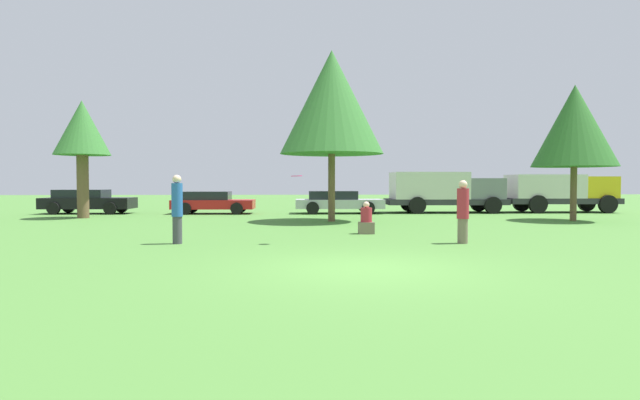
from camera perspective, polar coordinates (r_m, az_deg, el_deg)
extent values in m
plane|color=#477A33|center=(9.89, 4.97, -7.45)|extent=(120.00, 120.00, 0.00)
cylinder|color=#3F3F47|center=(14.23, -15.30, -3.19)|extent=(0.24, 0.24, 0.72)
cylinder|color=#2659A5|center=(14.19, -15.33, 0.02)|extent=(0.29, 0.29, 0.88)
sphere|color=beige|center=(14.18, -15.35, 2.21)|extent=(0.23, 0.23, 0.23)
cylinder|color=#726651|center=(14.33, 15.30, -3.28)|extent=(0.27, 0.27, 0.66)
cylinder|color=#A52633|center=(14.28, 15.33, -0.37)|extent=(0.31, 0.31, 0.80)
sphere|color=beige|center=(14.27, 15.34, 1.64)|extent=(0.23, 0.23, 0.23)
cylinder|color=#F21E72|center=(13.70, -2.57, 2.64)|extent=(0.30, 0.30, 0.03)
cube|color=#726651|center=(16.49, 5.07, -3.05)|extent=(0.48, 0.40, 0.37)
cylinder|color=#A52633|center=(16.46, 5.07, -1.63)|extent=(0.36, 0.36, 0.45)
sphere|color=beige|center=(16.44, 5.07, -0.52)|extent=(0.20, 0.20, 0.20)
cylinder|color=brown|center=(25.96, -24.46, 1.34)|extent=(0.51, 0.51, 2.86)
cone|color=#33702D|center=(26.08, -24.54, 7.19)|extent=(2.46, 2.46, 2.46)
cylinder|color=brown|center=(21.63, 1.27, 1.35)|extent=(0.29, 0.29, 2.79)
cone|color=#33702D|center=(21.88, 1.28, 10.63)|extent=(4.27, 4.27, 4.27)
cylinder|color=brown|center=(24.38, 25.92, 0.61)|extent=(0.26, 0.26, 2.28)
cone|color=#286023|center=(24.49, 26.02, 7.29)|extent=(3.42, 3.42, 3.42)
cube|color=black|center=(29.60, -23.93, -0.31)|extent=(4.57, 1.78, 0.56)
cube|color=black|center=(29.71, -24.55, 0.63)|extent=(2.53, 1.54, 0.42)
cylinder|color=black|center=(29.90, -20.82, -0.70)|extent=(0.63, 0.22, 0.63)
cylinder|color=black|center=(28.31, -21.93, -0.85)|extent=(0.63, 0.22, 0.63)
cylinder|color=black|center=(30.93, -25.74, -0.68)|extent=(0.63, 0.22, 0.63)
cylinder|color=black|center=(29.40, -27.08, -0.82)|extent=(0.63, 0.22, 0.63)
cube|color=red|center=(27.55, -11.51, -0.46)|extent=(4.19, 1.81, 0.46)
cube|color=black|center=(27.59, -12.15, 0.47)|extent=(2.32, 1.56, 0.43)
cylinder|color=black|center=(28.22, -8.63, -0.76)|extent=(0.62, 0.19, 0.61)
cylinder|color=black|center=(26.52, -9.08, -0.93)|extent=(0.62, 0.19, 0.61)
cylinder|color=black|center=(28.65, -13.75, -0.75)|extent=(0.62, 0.19, 0.61)
cylinder|color=black|center=(26.97, -14.51, -0.92)|extent=(0.62, 0.19, 0.61)
cube|color=#B2B2B7|center=(27.31, 2.12, -0.41)|extent=(4.59, 1.98, 0.46)
cube|color=black|center=(27.27, 1.41, 0.53)|extent=(2.54, 1.71, 0.44)
cylinder|color=black|center=(28.38, 4.84, -0.69)|extent=(0.65, 0.22, 0.65)
cylinder|color=black|center=(26.51, 5.30, -0.88)|extent=(0.65, 0.22, 0.65)
cylinder|color=black|center=(28.20, -0.87, -0.70)|extent=(0.65, 0.22, 0.65)
cylinder|color=black|center=(26.32, -0.81, -0.89)|extent=(0.65, 0.22, 0.65)
cube|color=#2D2D33|center=(28.81, 13.46, -0.17)|extent=(6.34, 2.37, 0.30)
cube|color=slate|center=(29.37, 17.14, 1.20)|extent=(2.06, 2.16, 1.10)
cube|color=beige|center=(28.58, 11.77, 1.55)|extent=(3.95, 2.31, 1.42)
cylinder|color=black|center=(30.53, 16.90, -0.37)|extent=(0.88, 0.31, 0.88)
cylinder|color=black|center=(28.42, 18.33, -0.55)|extent=(0.88, 0.31, 0.88)
cylinder|color=black|center=(29.51, 9.64, -0.39)|extent=(0.88, 0.31, 0.88)
cylinder|color=black|center=(27.33, 10.56, -0.58)|extent=(0.88, 0.31, 0.88)
cube|color=#2D2D33|center=(31.14, 24.64, -0.07)|extent=(5.99, 2.20, 0.30)
cube|color=gold|center=(31.98, 27.62, 1.24)|extent=(1.94, 2.01, 1.16)
cube|color=beige|center=(30.76, 23.27, 1.38)|extent=(3.73, 2.15, 1.26)
cylinder|color=black|center=(33.02, 27.08, -0.27)|extent=(0.96, 0.27, 0.95)
cylinder|color=black|center=(31.23, 28.90, -0.41)|extent=(0.96, 0.27, 0.95)
cylinder|color=black|center=(31.40, 21.13, -0.29)|extent=(0.96, 0.27, 0.95)
cylinder|color=black|center=(29.51, 22.68, -0.44)|extent=(0.96, 0.27, 0.95)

